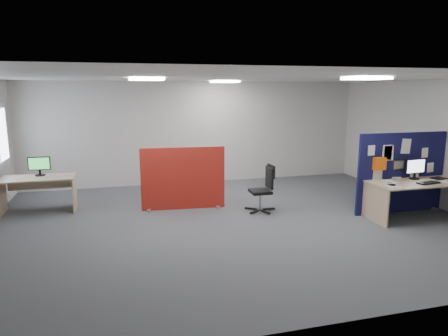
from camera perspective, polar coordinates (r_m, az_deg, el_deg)
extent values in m
plane|color=#4C4E53|center=(7.67, 1.33, -7.77)|extent=(9.00, 9.00, 0.00)
cube|color=white|center=(7.26, 1.43, 12.83)|extent=(9.00, 7.00, 0.02)
cube|color=silver|center=(10.72, -3.89, 5.04)|extent=(9.00, 0.02, 2.70)
cube|color=silver|center=(4.18, 15.02, -5.05)|extent=(9.00, 0.02, 2.70)
cube|color=silver|center=(9.62, 28.11, 3.05)|extent=(0.02, 7.00, 2.70)
cube|color=white|center=(7.20, 19.63, 11.98)|extent=(0.60, 0.60, 0.04)
cube|color=white|center=(7.48, -11.05, 12.35)|extent=(0.60, 0.60, 0.04)
cube|color=white|center=(9.80, 0.10, 12.22)|extent=(0.60, 0.60, 0.04)
cube|color=#0E0F35|center=(8.86, 23.98, -0.65)|extent=(1.99, 0.06, 1.64)
cube|color=#A6A5AA|center=(8.55, 19.09, -6.24)|extent=(0.08, 0.30, 0.04)
cube|color=#A6A5AA|center=(9.58, 27.56, -5.06)|extent=(0.08, 0.30, 0.04)
cube|color=white|center=(8.30, 20.32, 2.37)|extent=(0.15, 0.01, 0.20)
cube|color=white|center=(8.54, 22.47, 1.97)|extent=(0.21, 0.01, 0.30)
cube|color=white|center=(8.77, 24.57, 2.85)|extent=(0.21, 0.01, 0.30)
cube|color=white|center=(9.09, 26.76, 1.97)|extent=(0.15, 0.01, 0.20)
cube|color=white|center=(8.49, 21.09, -0.94)|extent=(0.21, 0.01, 0.30)
cube|color=white|center=(9.03, 25.55, -0.85)|extent=(0.21, 0.01, 0.30)
cube|color=white|center=(9.25, 27.40, 0.07)|extent=(0.15, 0.01, 0.20)
cube|color=white|center=(8.79, 23.32, -2.13)|extent=(0.21, 0.01, 0.30)
cube|color=white|center=(8.52, 22.30, 2.06)|extent=(0.21, 0.01, 0.30)
cube|color=gold|center=(8.74, 23.70, 0.40)|extent=(0.24, 0.01, 0.18)
cube|color=orange|center=(8.40, 21.34, 0.58)|extent=(0.25, 0.10, 0.25)
cube|color=tan|center=(8.65, 26.08, -1.83)|extent=(1.98, 0.88, 0.03)
cube|color=tan|center=(8.14, 20.71, -4.81)|extent=(0.03, 0.81, 0.70)
cube|color=tan|center=(8.99, 24.29, -2.30)|extent=(1.79, 0.02, 0.30)
cylinder|color=black|center=(8.83, 25.54, -1.37)|extent=(0.19, 0.19, 0.02)
cube|color=black|center=(8.81, 25.57, -1.00)|extent=(0.04, 0.03, 0.10)
cube|color=black|center=(8.78, 25.67, 0.24)|extent=(0.47, 0.08, 0.29)
cube|color=white|center=(8.76, 25.76, 0.22)|extent=(0.43, 0.04, 0.25)
cube|color=black|center=(8.54, 27.17, -1.89)|extent=(0.47, 0.24, 0.02)
cube|color=#A6A5AA|center=(8.73, 27.85, -1.67)|extent=(0.11, 0.09, 0.03)
cube|color=black|center=(9.10, 28.34, -1.29)|extent=(0.32, 0.27, 0.01)
cube|color=#A41D15|center=(8.39, -5.86, -1.51)|extent=(1.75, 0.20, 1.31)
cube|color=#A6A5AA|center=(8.47, -10.65, -5.97)|extent=(0.08, 0.30, 0.04)
cube|color=#A6A5AA|center=(8.69, -1.02, -5.35)|extent=(0.08, 0.30, 0.04)
cube|color=tan|center=(8.99, -25.13, -1.29)|extent=(1.45, 0.72, 0.03)
cube|color=tan|center=(9.22, -29.19, -3.70)|extent=(0.03, 0.67, 0.70)
cube|color=tan|center=(8.97, -20.57, -3.36)|extent=(0.03, 0.67, 0.70)
cube|color=tan|center=(9.34, -24.70, -1.85)|extent=(1.30, 0.02, 0.30)
cylinder|color=black|center=(9.12, -24.78, -0.93)|extent=(0.20, 0.20, 0.02)
cube|color=black|center=(9.11, -24.81, -0.56)|extent=(0.04, 0.03, 0.10)
cube|color=black|center=(9.08, -24.90, 0.60)|extent=(0.44, 0.05, 0.28)
cube|color=green|center=(9.06, -24.92, 0.58)|extent=(0.40, 0.01, 0.24)
cube|color=black|center=(8.43, 6.40, -5.82)|extent=(0.27, 0.05, 0.04)
cube|color=black|center=(8.55, 5.12, -5.55)|extent=(0.13, 0.26, 0.04)
cube|color=black|center=(8.42, 3.88, -5.80)|extent=(0.24, 0.19, 0.04)
cube|color=black|center=(8.22, 4.37, -6.24)|extent=(0.24, 0.19, 0.04)
cube|color=black|center=(8.22, 5.97, -6.26)|extent=(0.12, 0.27, 0.04)
cylinder|color=#A6A5AA|center=(8.32, 5.17, -4.71)|extent=(0.05, 0.05, 0.37)
cube|color=black|center=(8.26, 5.19, -3.36)|extent=(0.41, 0.41, 0.06)
cube|color=black|center=(8.26, 6.50, -1.37)|extent=(0.05, 0.37, 0.44)
cube|color=black|center=(8.25, 6.75, -0.46)|extent=(0.06, 0.34, 0.26)
cube|color=white|center=(8.17, 22.78, -2.14)|extent=(0.22, 0.31, 0.00)
cube|color=white|center=(8.42, 22.60, -1.75)|extent=(0.25, 0.32, 0.00)
cube|color=white|center=(8.02, 23.04, -2.39)|extent=(0.23, 0.32, 0.00)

